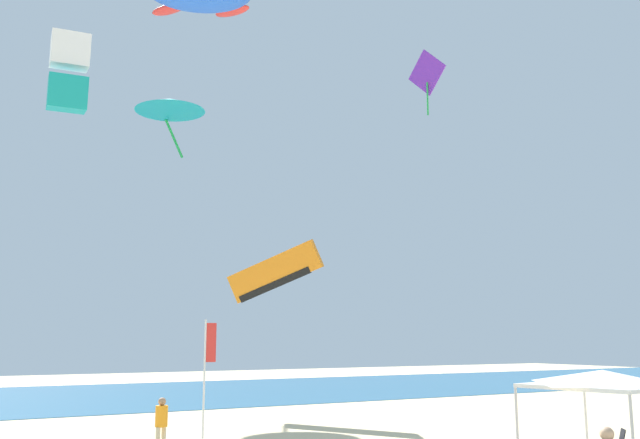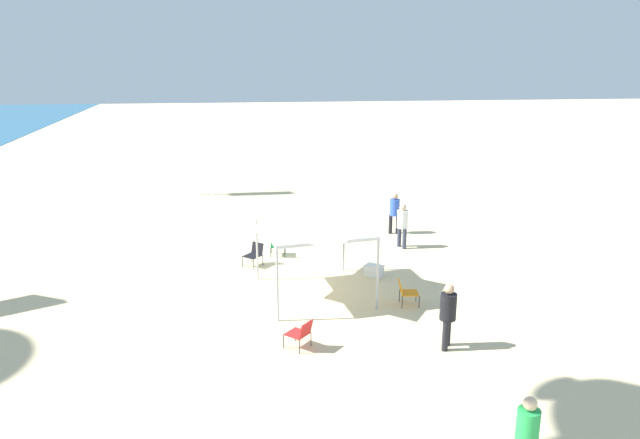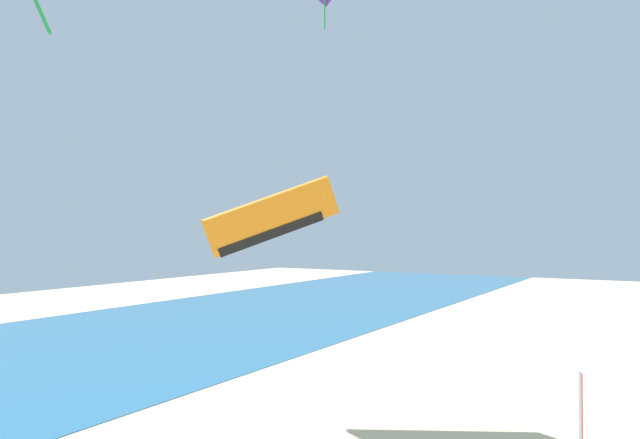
{
  "view_description": "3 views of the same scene",
  "coord_description": "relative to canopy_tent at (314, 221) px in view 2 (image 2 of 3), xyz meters",
  "views": [
    {
      "loc": [
        -17.8,
        -12.97,
        3.46
      ],
      "look_at": [
        -1.57,
        15.25,
        9.06
      ],
      "focal_mm": 39.02,
      "sensor_mm": 36.0,
      "label": 1
    },
    {
      "loc": [
        -20.86,
        1.02,
        7.93
      ],
      "look_at": [
        -3.02,
        -0.75,
        2.72
      ],
      "focal_mm": 35.2,
      "sensor_mm": 36.0,
      "label": 2
    },
    {
      "loc": [
        -20.61,
        4.74,
        6.18
      ],
      "look_at": [
        -1.57,
        15.96,
        6.55
      ],
      "focal_mm": 33.7,
      "sensor_mm": 36.0,
      "label": 3
    }
  ],
  "objects": [
    {
      "name": "folding_chair_near_cooler",
      "position": [
        2.8,
        1.9,
        -1.95
      ],
      "size": [
        0.81,
        0.8,
        0.82
      ],
      "rotation": [
        0.0,
        0.0,
        4.02
      ],
      "color": "black",
      "rests_on": "ground"
    },
    {
      "name": "person_watching_sky",
      "position": [
        4.26,
        -3.84,
        -1.39
      ],
      "size": [
        0.44,
        0.42,
        1.77
      ],
      "rotation": [
        0.0,
        0.0,
        3.61
      ],
      "color": "#33384C",
      "rests_on": "ground"
    },
    {
      "name": "person_beachcomber",
      "position": [
        -4.0,
        -3.16,
        -1.36
      ],
      "size": [
        0.45,
        0.43,
        1.81
      ],
      "rotation": [
        0.0,
        0.0,
        5.79
      ],
      "color": "black",
      "rests_on": "ground"
    },
    {
      "name": "folding_chair_facing_ocean",
      "position": [
        -1.17,
        -2.73,
        -1.95
      ],
      "size": [
        0.58,
        0.66,
        0.82
      ],
      "rotation": [
        0.0,
        0.0,
        6.22
      ],
      "color": "black",
      "rests_on": "ground"
    },
    {
      "name": "folding_chair_right_of_tent",
      "position": [
        3.67,
        1.03,
        -1.95
      ],
      "size": [
        0.67,
        0.59,
        0.82
      ],
      "rotation": [
        0.0,
        0.0,
        1.48
      ],
      "color": "black",
      "rests_on": "ground"
    },
    {
      "name": "folding_chair_left_of_tent",
      "position": [
        -3.66,
        0.67,
        -1.95
      ],
      "size": [
        0.8,
        0.81,
        0.82
      ],
      "rotation": [
        0.0,
        0.0,
        2.43
      ],
      "color": "black",
      "rests_on": "ground"
    },
    {
      "name": "ground",
      "position": [
        2.22,
        0.63,
        -2.48
      ],
      "size": [
        120.0,
        120.0,
        0.1
      ],
      "primitive_type": "cube",
      "color": "beige"
    },
    {
      "name": "person_kite_handler",
      "position": [
        6.11,
        -3.93,
        -1.41
      ],
      "size": [
        0.41,
        0.46,
        1.74
      ],
      "rotation": [
        0.0,
        0.0,
        1.59
      ],
      "color": "black",
      "rests_on": "ground"
    },
    {
      "name": "person_far_stroller",
      "position": [
        -9.22,
        -3.07,
        -1.39
      ],
      "size": [
        0.43,
        0.42,
        1.76
      ],
      "rotation": [
        0.0,
        0.0,
        0.49
      ],
      "color": "black",
      "rests_on": "ground"
    },
    {
      "name": "canopy_tent",
      "position": [
        0.0,
        0.0,
        0.0
      ],
      "size": [
        3.91,
        3.66,
        2.67
      ],
      "rotation": [
        0.0,
        0.0,
        0.17
      ],
      "color": "#B7B7BC",
      "rests_on": "ground"
    },
    {
      "name": "cooler_box",
      "position": [
        1.31,
        -2.2,
        -2.22
      ],
      "size": [
        0.7,
        0.74,
        0.4
      ],
      "color": "white",
      "rests_on": "ground"
    }
  ]
}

